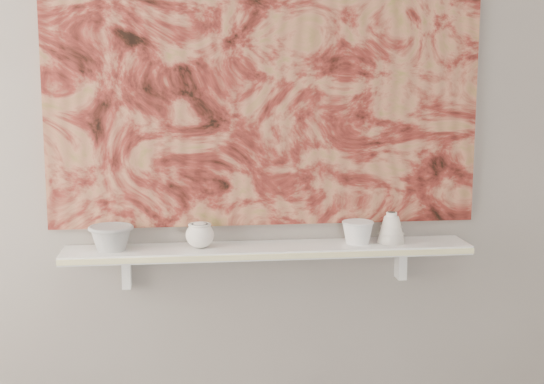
{
  "coord_description": "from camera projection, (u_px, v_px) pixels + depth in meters",
  "views": [
    {
      "loc": [
        -0.29,
        -1.02,
        1.53
      ],
      "look_at": [
        0.01,
        1.49,
        1.12
      ],
      "focal_mm": 50.0,
      "sensor_mm": 36.0,
      "label": 1
    }
  ],
  "objects": [
    {
      "name": "bell_vessel",
      "position": [
        391.0,
        227.0,
        2.65
      ],
      "size": [
        0.11,
        0.11,
        0.11
      ],
      "primitive_type": null,
      "rotation": [
        0.0,
        0.0,
        -0.17
      ],
      "color": "silver",
      "rests_on": "shelf"
    },
    {
      "name": "bracket_right",
      "position": [
        401.0,
        262.0,
        2.74
      ],
      "size": [
        0.03,
        0.06,
        0.12
      ],
      "primitive_type": "cube",
      "color": "white",
      "rests_on": "wall_back"
    },
    {
      "name": "shelf_stripe",
      "position": [
        272.0,
        257.0,
        2.52
      ],
      "size": [
        1.4,
        0.01,
        0.02
      ],
      "primitive_type": "cube",
      "color": "beige",
      "rests_on": "shelf"
    },
    {
      "name": "painting",
      "position": [
        266.0,
        67.0,
        2.59
      ],
      "size": [
        1.5,
        0.02,
        1.1
      ],
      "primitive_type": "cube",
      "color": "maroon",
      "rests_on": "wall_back"
    },
    {
      "name": "cup_cream",
      "position": [
        200.0,
        235.0,
        2.57
      ],
      "size": [
        0.12,
        0.12,
        0.09
      ],
      "primitive_type": null,
      "rotation": [
        0.0,
        0.0,
        0.23
      ],
      "color": "silver",
      "rests_on": "shelf"
    },
    {
      "name": "shelf",
      "position": [
        269.0,
        250.0,
        2.61
      ],
      "size": [
        1.4,
        0.18,
        0.03
      ],
      "primitive_type": "cube",
      "color": "white",
      "rests_on": "wall_back"
    },
    {
      "name": "bracket_left",
      "position": [
        127.0,
        271.0,
        2.63
      ],
      "size": [
        0.03,
        0.06,
        0.12
      ],
      "primitive_type": "cube",
      "color": "white",
      "rests_on": "wall_back"
    },
    {
      "name": "bowl_grey",
      "position": [
        111.0,
        237.0,
        2.54
      ],
      "size": [
        0.18,
        0.18,
        0.09
      ],
      "primitive_type": null,
      "rotation": [
        0.0,
        0.0,
        0.18
      ],
      "color": "gray",
      "rests_on": "shelf"
    },
    {
      "name": "house_motif",
      "position": [
        392.0,
        155.0,
        2.68
      ],
      "size": [
        0.09,
        0.0,
        0.08
      ],
      "primitive_type": "cube",
      "color": "black",
      "rests_on": "painting"
    },
    {
      "name": "wall_back",
      "position": [
        265.0,
        122.0,
        2.63
      ],
      "size": [
        3.6,
        0.0,
        3.6
      ],
      "primitive_type": "plane",
      "rotation": [
        1.57,
        0.0,
        0.0
      ],
      "color": "gray",
      "rests_on": "floor"
    },
    {
      "name": "bowl_white",
      "position": [
        358.0,
        232.0,
        2.64
      ],
      "size": [
        0.15,
        0.15,
        0.08
      ],
      "primitive_type": null,
      "rotation": [
        0.0,
        0.0,
        -0.4
      ],
      "color": "white",
      "rests_on": "shelf"
    }
  ]
}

